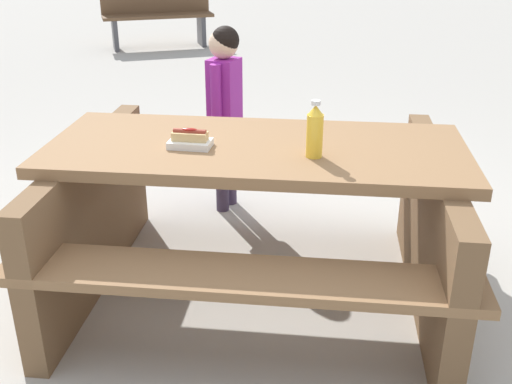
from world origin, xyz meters
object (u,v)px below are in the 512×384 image
at_px(hotdog_tray, 190,140).
at_px(child_in_coat, 225,96).
at_px(picnic_table, 256,208).
at_px(soda_bottle, 315,131).
at_px(park_bench_near, 157,14).

distance_m(hotdog_tray, child_in_coat, 1.00).
bearing_deg(picnic_table, soda_bottle, 163.63).
relative_size(soda_bottle, child_in_coat, 0.21).
bearing_deg(picnic_table, child_in_coat, -63.71).
bearing_deg(soda_bottle, hotdog_tray, 3.12).
xyz_separation_m(picnic_table, hotdog_tray, (0.26, 0.11, 0.34)).
height_order(picnic_table, hotdog_tray, hotdog_tray).
xyz_separation_m(picnic_table, park_bench_near, (2.99, -5.61, 0.00)).
bearing_deg(child_in_coat, picnic_table, 116.29).
distance_m(soda_bottle, park_bench_near, 6.57).
distance_m(soda_bottle, hotdog_tray, 0.53).
height_order(soda_bottle, child_in_coat, child_in_coat).
bearing_deg(soda_bottle, child_in_coat, -53.72).
distance_m(picnic_table, soda_bottle, 0.50).
relative_size(soda_bottle, park_bench_near, 0.16).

